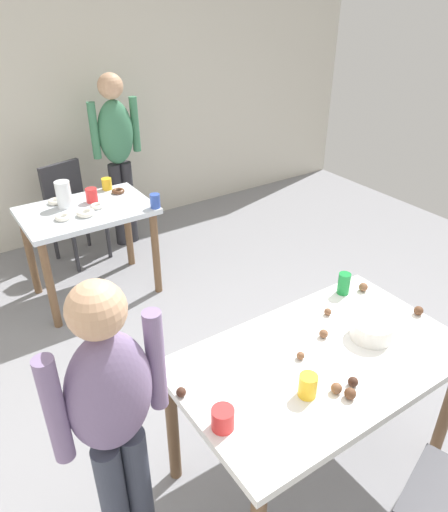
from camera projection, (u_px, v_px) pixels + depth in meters
ground_plane at (303, 432)px, 2.73m from camera, size 6.40×6.40×0.00m
wall_back at (79, 98)px, 4.39m from camera, size 6.40×0.10×2.60m
dining_table_near at (319, 372)px, 2.22m from camera, size 1.33×0.79×0.75m
dining_table_far at (88, 224)px, 3.66m from camera, size 0.96×0.66×0.75m
chair_far_table at (72, 206)px, 4.25m from camera, size 0.49×0.49×0.87m
person_girl_near at (114, 418)px, 1.73m from camera, size 0.45×0.23×1.44m
person_adult_far at (117, 147)px, 4.26m from camera, size 0.45×0.22×1.58m
mixing_bowl at (372, 329)px, 2.27m from camera, size 0.20×0.20×0.09m
soda_can at (344, 284)px, 2.59m from camera, size 0.07×0.07×0.12m
fork_near at (413, 328)px, 2.35m from camera, size 0.17×0.02×0.01m
cup_near_0 at (308, 386)px, 1.95m from camera, size 0.08×0.08×0.10m
cup_near_1 at (223, 419)px, 1.81m from camera, size 0.09×0.09×0.09m
cake_ball_0 at (328, 312)px, 2.44m from camera, size 0.04×0.04×0.04m
cake_ball_1 at (419, 311)px, 2.44m from camera, size 0.05×0.05×0.05m
cake_ball_2 at (350, 394)px, 1.95m from camera, size 0.05×0.05×0.05m
cake_ball_3 at (336, 388)px, 1.97m from camera, size 0.05×0.05×0.05m
cake_ball_4 at (301, 356)px, 2.15m from camera, size 0.04×0.04×0.04m
cake_ball_5 at (181, 392)px, 1.96m from camera, size 0.04×0.04×0.04m
cake_ball_6 at (363, 287)px, 2.62m from camera, size 0.05×0.05×0.05m
cake_ball_7 at (353, 382)px, 2.01m from camera, size 0.04×0.04×0.04m
cake_ball_8 at (324, 334)px, 2.28m from camera, size 0.04×0.04×0.04m
pitcher_far at (64, 194)px, 3.57m from camera, size 0.11×0.11×0.20m
cup_far_0 at (92, 195)px, 3.67m from camera, size 0.09×0.09×0.11m
cup_far_1 at (107, 184)px, 3.90m from camera, size 0.08×0.08×0.09m
cup_far_2 at (155, 201)px, 3.58m from camera, size 0.08×0.08×0.11m
donut_far_0 at (118, 191)px, 3.85m from camera, size 0.10×0.10×0.03m
donut_far_1 at (63, 217)px, 3.42m from camera, size 0.11×0.11×0.03m
donut_far_2 at (55, 201)px, 3.67m from camera, size 0.11×0.11×0.03m
donut_far_3 at (86, 213)px, 3.48m from camera, size 0.13×0.13×0.04m
donut_far_4 at (97, 206)px, 3.60m from camera, size 0.10×0.10×0.03m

